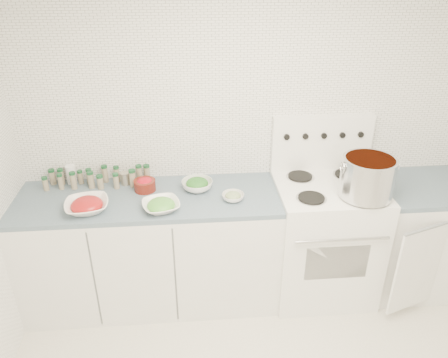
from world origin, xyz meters
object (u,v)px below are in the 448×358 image
Objects in this scene: stove at (323,235)px; bowl_snowpea at (161,205)px; stock_pot at (368,176)px; bowl_tomato at (87,205)px.

stove reaches higher than bowl_snowpea.
bowl_tomato is at bearing 179.05° from stock_pot.
stock_pot is (0.19, -0.17, 0.60)m from stove.
stove is at bearing 4.81° from bowl_tomato.
bowl_tomato is 0.49m from bowl_snowpea.
bowl_tomato is at bearing -175.19° from stove.
stove is 4.52× the size of bowl_snowpea.
stove is 3.57× the size of stock_pot.
bowl_snowpea is (0.49, -0.03, -0.01)m from bowl_tomato.
bowl_tomato is at bearing 176.07° from bowl_snowpea.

